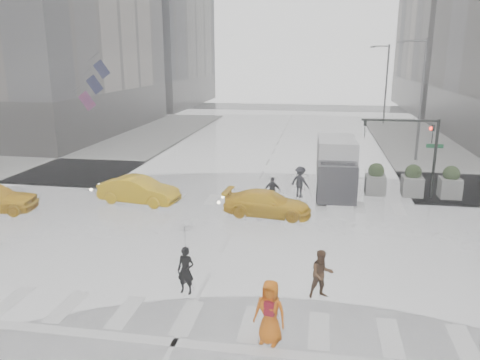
% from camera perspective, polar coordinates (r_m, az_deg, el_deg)
% --- Properties ---
extents(ground, '(120.00, 120.00, 0.00)m').
position_cam_1_polar(ground, '(20.24, -1.73, -7.70)').
color(ground, black).
rests_on(ground, ground).
extents(sidewalk_nw, '(35.00, 35.00, 0.15)m').
position_cam_1_polar(sidewalk_nw, '(43.39, -22.90, 3.52)').
color(sidewalk_nw, gray).
rests_on(sidewalk_nw, ground).
extents(road_markings, '(18.00, 48.00, 0.01)m').
position_cam_1_polar(road_markings, '(20.24, -1.73, -7.68)').
color(road_markings, silver).
rests_on(road_markings, ground).
extents(traffic_signal_pole, '(4.45, 0.42, 4.50)m').
position_cam_1_polar(traffic_signal_pole, '(27.21, 20.78, 4.30)').
color(traffic_signal_pole, black).
rests_on(traffic_signal_pole, ground).
extents(street_lamp_near, '(2.15, 0.22, 9.00)m').
position_cam_1_polar(street_lamp_near, '(37.10, 21.08, 9.58)').
color(street_lamp_near, '#59595B').
rests_on(street_lamp_near, ground).
extents(street_lamp_far, '(2.15, 0.22, 9.00)m').
position_cam_1_polar(street_lamp_far, '(56.82, 17.29, 11.43)').
color(street_lamp_far, '#59595B').
rests_on(street_lamp_far, ground).
extents(planter_west, '(1.10, 1.10, 1.80)m').
position_cam_1_polar(planter_west, '(27.55, 16.19, 0.04)').
color(planter_west, gray).
rests_on(planter_west, ground).
extents(planter_mid, '(1.10, 1.10, 1.80)m').
position_cam_1_polar(planter_mid, '(27.86, 20.28, -0.15)').
color(planter_mid, gray).
rests_on(planter_mid, ground).
extents(planter_east, '(1.10, 1.10, 1.80)m').
position_cam_1_polar(planter_east, '(28.30, 24.26, -0.32)').
color(planter_east, gray).
rests_on(planter_east, ground).
extents(flag_cluster, '(2.87, 3.06, 4.69)m').
position_cam_1_polar(flag_cluster, '(41.40, -17.68, 11.29)').
color(flag_cluster, '#59595B').
rests_on(flag_cluster, ground).
extents(pedestrian_black, '(1.08, 1.10, 2.43)m').
position_cam_1_polar(pedestrian_black, '(15.72, -6.72, -8.29)').
color(pedestrian_black, black).
rests_on(pedestrian_black, ground).
extents(pedestrian_brown, '(0.98, 0.88, 1.67)m').
position_cam_1_polar(pedestrian_brown, '(15.90, 9.92, -11.24)').
color(pedestrian_brown, '#4D301B').
rests_on(pedestrian_brown, ground).
extents(pedestrian_orange, '(1.03, 0.80, 1.87)m').
position_cam_1_polar(pedestrian_orange, '(13.43, 3.67, -15.76)').
color(pedestrian_orange, '#D15F0E').
rests_on(pedestrian_orange, ground).
extents(pedestrian_far_a, '(0.92, 0.58, 1.54)m').
position_cam_1_polar(pedestrian_far_a, '(25.08, 3.98, -1.35)').
color(pedestrian_far_a, black).
rests_on(pedestrian_far_a, ground).
extents(pedestrian_far_b, '(1.32, 1.15, 1.79)m').
position_cam_1_polar(pedestrian_far_b, '(26.56, 7.35, -0.22)').
color(pedestrian_far_b, black).
rests_on(pedestrian_far_b, ground).
extents(taxi_mid, '(4.56, 2.14, 1.44)m').
position_cam_1_polar(taxi_mid, '(25.91, -12.22, -1.23)').
color(taxi_mid, yellow).
rests_on(taxi_mid, ground).
extents(taxi_rear, '(4.01, 2.11, 1.27)m').
position_cam_1_polar(taxi_rear, '(23.40, 3.35, -2.89)').
color(taxi_rear, yellow).
rests_on(taxi_rear, ground).
extents(box_truck, '(2.17, 5.80, 3.08)m').
position_cam_1_polar(box_truck, '(27.75, 11.66, 1.84)').
color(box_truck, '#B8B8BA').
rests_on(box_truck, ground).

